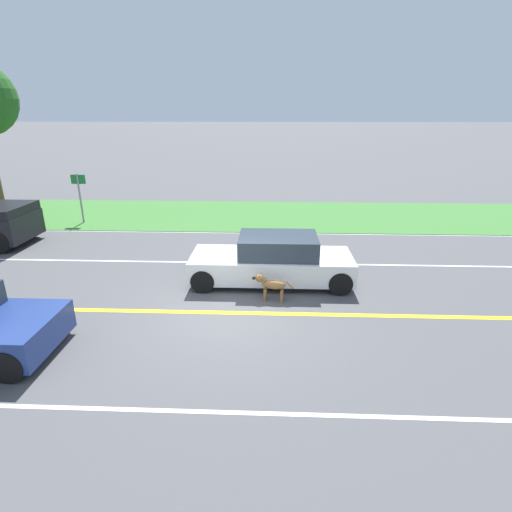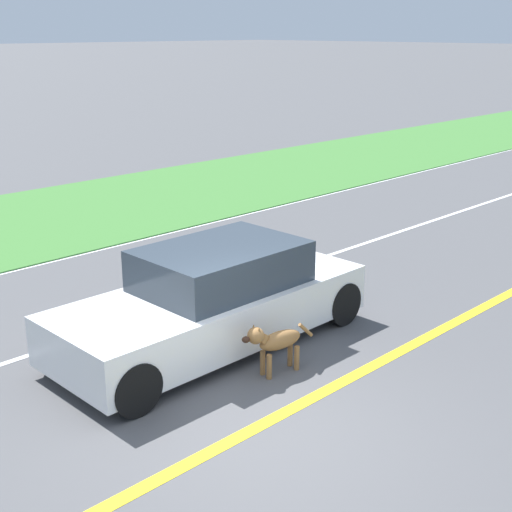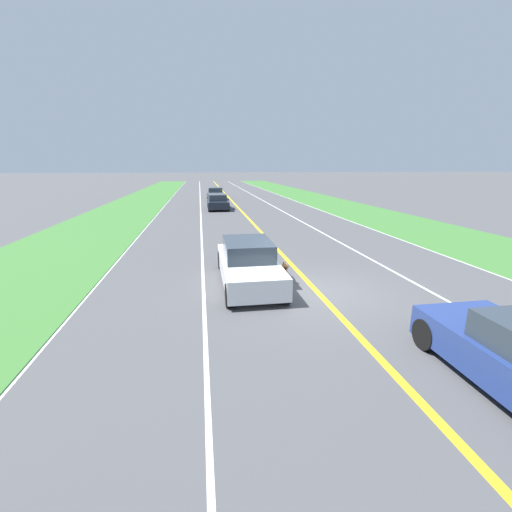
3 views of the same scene
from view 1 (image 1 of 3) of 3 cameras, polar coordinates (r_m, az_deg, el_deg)
ground_plane at (r=10.09m, az=-4.36°, el=-8.09°), size 400.00×400.00×0.00m
centre_divider_line at (r=10.09m, az=-4.36°, el=-8.07°), size 0.18×160.00×0.01m
lane_edge_line_right at (r=16.57m, az=-1.64°, el=3.34°), size 0.14×160.00×0.01m
lane_dash_same_dir at (r=13.26m, az=-2.66°, el=-0.98°), size 0.10×160.00×0.01m
lane_dash_oncoming at (r=7.22m, az=-7.70°, el=-21.17°), size 0.10×160.00×0.01m
grass_verge_right at (r=19.45m, az=-1.03°, el=5.89°), size 6.00×160.00×0.03m
ego_car at (r=11.58m, az=2.44°, el=-0.69°), size 1.82×4.63×1.42m
dog at (r=10.51m, az=2.04°, el=-4.05°), size 0.34×1.11×0.74m
street_sign at (r=19.44m, az=-23.89°, el=8.37°), size 0.11×0.64×2.20m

